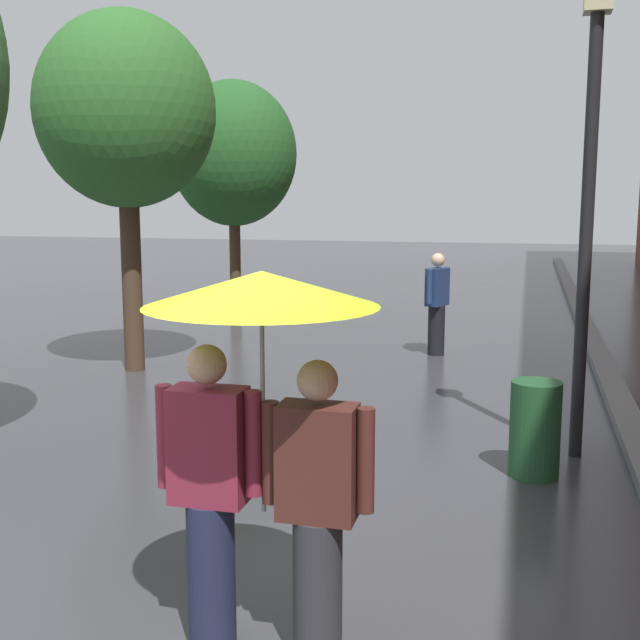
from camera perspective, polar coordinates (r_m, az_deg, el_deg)
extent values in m
cube|color=slate|center=(13.78, 19.15, -1.55)|extent=(0.30, 36.00, 0.12)
cylinder|color=#473323|center=(11.36, -13.44, 2.93)|extent=(0.28, 0.28, 2.61)
ellipsoid|color=#2D6628|center=(11.36, -13.87, 14.51)|extent=(2.44, 2.44, 2.63)
cylinder|color=#473323|center=(15.29, -6.14, 3.86)|extent=(0.21, 0.21, 2.23)
ellipsoid|color=#235623|center=(15.26, -6.28, 11.87)|extent=(2.39, 2.39, 2.71)
cylinder|color=#1E233D|center=(4.52, -7.85, -17.77)|extent=(0.26, 0.26, 0.83)
cube|color=maroon|center=(4.24, -8.05, -8.97)|extent=(0.40, 0.22, 0.62)
sphere|color=tan|center=(4.13, -8.18, -3.20)|extent=(0.21, 0.21, 0.21)
cylinder|color=maroon|center=(4.33, -11.15, -8.24)|extent=(0.09, 0.09, 0.56)
cylinder|color=maroon|center=(4.15, -4.83, -8.88)|extent=(0.09, 0.09, 0.56)
cylinder|color=#2D2D33|center=(4.35, -0.18, -18.97)|extent=(0.26, 0.26, 0.80)
cube|color=#4C231E|center=(4.07, -0.18, -10.23)|extent=(0.40, 0.22, 0.60)
sphere|color=tan|center=(3.96, -0.19, -4.40)|extent=(0.21, 0.21, 0.21)
cylinder|color=#4C231E|center=(4.13, -3.59, -9.53)|extent=(0.09, 0.09, 0.54)
cylinder|color=#4C231E|center=(4.01, 3.33, -10.10)|extent=(0.09, 0.09, 0.54)
cylinder|color=#9E9EA3|center=(4.10, -4.15, -6.43)|extent=(0.02, 0.02, 1.11)
cone|color=#BCE019|center=(3.98, -4.25, 2.27)|extent=(1.21, 1.21, 0.18)
cylinder|color=black|center=(7.62, 18.65, 5.26)|extent=(0.12, 0.12, 4.03)
cylinder|color=#1E4C28|center=(7.22, 15.28, -7.61)|extent=(0.44, 0.44, 0.85)
cylinder|color=black|center=(12.40, 8.40, -0.73)|extent=(0.26, 0.26, 0.78)
cube|color=navy|center=(12.30, 8.48, 2.39)|extent=(0.36, 0.45, 0.58)
sphere|color=beige|center=(12.26, 8.52, 4.32)|extent=(0.21, 0.21, 0.21)
cylinder|color=navy|center=(12.08, 7.91, 2.42)|extent=(0.09, 0.09, 0.52)
cylinder|color=navy|center=(12.52, 9.03, 2.62)|extent=(0.09, 0.09, 0.52)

